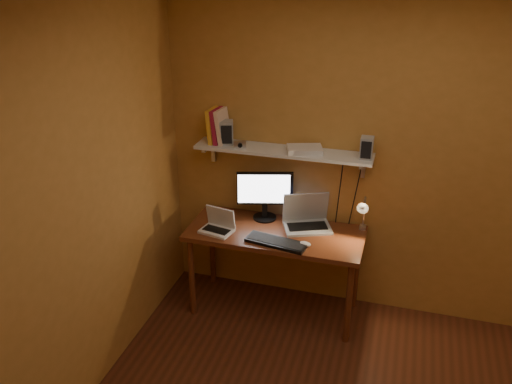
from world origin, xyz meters
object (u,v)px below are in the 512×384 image
(laptop, at_px, (307,218))
(netbook, at_px, (218,225))
(router, at_px, (305,150))
(monitor, at_px, (265,193))
(mouse, at_px, (305,244))
(desk_lamp, at_px, (363,212))
(keyboard, at_px, (276,242))
(desk, at_px, (275,241))
(wall_shelf, at_px, (283,151))
(speaker_right, at_px, (367,148))
(speaker_left, at_px, (226,132))
(shelf_camera, at_px, (240,145))

(laptop, height_order, netbook, laptop)
(router, bearing_deg, monitor, 177.34)
(netbook, bearing_deg, router, 37.11)
(mouse, relative_size, desk_lamp, 0.26)
(monitor, height_order, router, router)
(monitor, bearing_deg, router, -18.52)
(mouse, bearing_deg, laptop, 105.85)
(laptop, height_order, mouse, laptop)
(laptop, bearing_deg, keyboard, -137.71)
(desk, bearing_deg, wall_shelf, 90.00)
(monitor, relative_size, speaker_right, 2.66)
(keyboard, relative_size, speaker_right, 2.80)
(netbook, xyz_separation_m, keyboard, (0.50, -0.07, -0.04))
(speaker_left, distance_m, shelf_camera, 0.16)
(speaker_right, bearing_deg, shelf_camera, -177.55)
(wall_shelf, xyz_separation_m, speaker_right, (0.64, -0.02, 0.10))
(wall_shelf, xyz_separation_m, mouse, (0.27, -0.36, -0.59))
(monitor, distance_m, laptop, 0.40)
(monitor, xyz_separation_m, speaker_right, (0.78, -0.02, 0.48))
(monitor, bearing_deg, desk_lamp, -20.73)
(wall_shelf, height_order, router, router)
(netbook, distance_m, speaker_left, 0.73)
(netbook, relative_size, keyboard, 0.60)
(speaker_right, bearing_deg, mouse, -137.82)
(monitor, bearing_deg, laptop, -21.43)
(desk, relative_size, keyboard, 2.97)
(monitor, bearing_deg, speaker_right, -17.14)
(keyboard, bearing_deg, netbook, -178.95)
(wall_shelf, bearing_deg, monitor, 179.79)
(shelf_camera, bearing_deg, speaker_left, 153.88)
(shelf_camera, bearing_deg, wall_shelf, 11.14)
(desk, relative_size, laptop, 3.18)
(netbook, height_order, keyboard, netbook)
(desk_lamp, bearing_deg, keyboard, -152.59)
(speaker_left, xyz_separation_m, shelf_camera, (0.13, -0.06, -0.07))
(speaker_left, xyz_separation_m, speaker_right, (1.10, -0.02, -0.01))
(monitor, distance_m, speaker_left, 0.58)
(desk_lamp, bearing_deg, speaker_right, 111.42)
(netbook, height_order, router, router)
(laptop, height_order, desk_lamp, desk_lamp)
(keyboard, xyz_separation_m, shelf_camera, (-0.39, 0.32, 0.64))
(laptop, xyz_separation_m, mouse, (0.05, -0.32, -0.05))
(wall_shelf, bearing_deg, desk, -90.00)
(netbook, bearing_deg, shelf_camera, 77.30)
(keyboard, height_order, speaker_right, speaker_right)
(shelf_camera, bearing_deg, keyboard, -39.42)
(shelf_camera, bearing_deg, router, 5.76)
(netbook, xyz_separation_m, mouse, (0.71, -0.05, -0.04))
(keyboard, bearing_deg, shelf_camera, 150.16)
(desk_lamp, xyz_separation_m, speaker_left, (-1.12, 0.07, 0.51))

